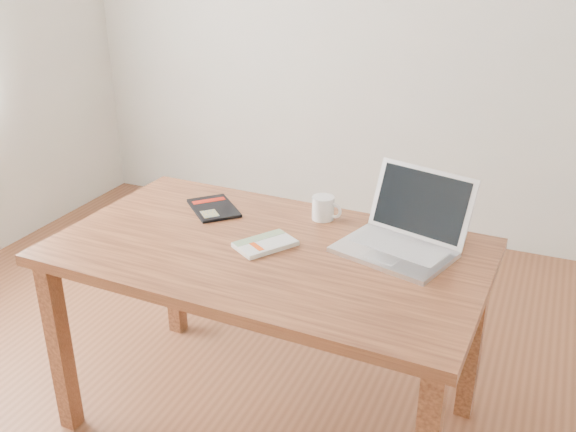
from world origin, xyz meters
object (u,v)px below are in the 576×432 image
at_px(black_guidebook, 214,208).
at_px(desk, 268,269).
at_px(white_guidebook, 265,244).
at_px(laptop, 404,234).
at_px(coffee_mug, 324,208).

bearing_deg(black_guidebook, desk, -78.54).
distance_m(desk, white_guidebook, 0.10).
relative_size(black_guidebook, laptop, 0.61).
relative_size(desk, black_guidebook, 5.49).
bearing_deg(desk, laptop, 24.11).
xyz_separation_m(desk, black_guidebook, (-0.33, 0.21, 0.10)).
xyz_separation_m(white_guidebook, laptop, (0.44, 0.17, 0.04)).
xyz_separation_m(white_guidebook, black_guidebook, (-0.32, 0.21, -0.00)).
bearing_deg(coffee_mug, black_guidebook, -159.88).
relative_size(desk, laptop, 3.35).
bearing_deg(coffee_mug, laptop, -11.20).
bearing_deg(laptop, black_guidebook, -166.25).
bearing_deg(black_guidebook, white_guidebook, -79.34).
height_order(desk, laptop, laptop).
xyz_separation_m(black_guidebook, coffee_mug, (0.43, 0.08, 0.04)).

